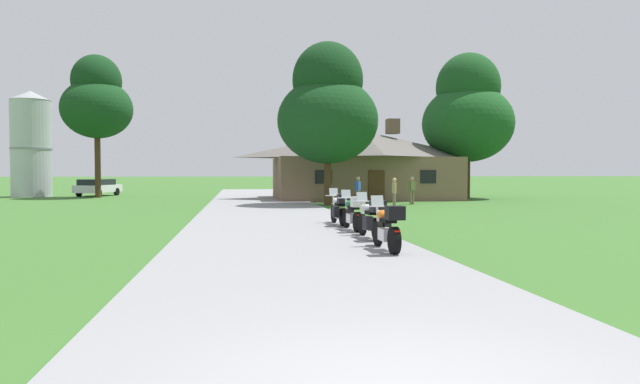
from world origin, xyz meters
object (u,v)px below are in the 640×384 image
tree_right_of_lodge (468,113)px  parked_white_suv_far_left (98,187)px  motorcycle_white_farthest_in_row (340,210)px  tree_by_lodge_front (328,109)px  bystander_olive_shirt_near_lodge (412,189)px  motorcycle_silver_second_in_row (372,220)px  bystander_tan_shirt_by_tree (394,192)px  tree_left_far (97,101)px  motorcycle_orange_nearest_to_camera (387,228)px  metal_silo_distant (31,144)px  bystander_blue_shirt_beside_signpost (358,189)px  motorcycle_green_third_in_row (353,213)px

tree_right_of_lodge → parked_white_suv_far_left: size_ratio=2.21×
motorcycle_white_farthest_in_row → tree_by_lodge_front: 13.84m
motorcycle_white_farthest_in_row → bystander_olive_shirt_near_lodge: size_ratio=1.24×
motorcycle_silver_second_in_row → parked_white_suv_far_left: parked_white_suv_far_left is taller
motorcycle_white_farthest_in_row → bystander_tan_shirt_by_tree: size_ratio=1.25×
tree_left_far → tree_right_of_lodge: size_ratio=1.01×
motorcycle_orange_nearest_to_camera → tree_left_far: 35.60m
bystander_olive_shirt_near_lodge → tree_right_of_lodge: 11.19m
tree_by_lodge_front → parked_white_suv_far_left: bearing=137.7°
bystander_olive_shirt_near_lodge → bystander_tan_shirt_by_tree: (-2.31, -4.18, -0.02)m
motorcycle_orange_nearest_to_camera → tree_right_of_lodge: 30.31m
tree_right_of_lodge → metal_silo_distant: tree_right_of_lodge is taller
bystander_olive_shirt_near_lodge → tree_left_far: (-21.28, 12.45, 6.55)m
bystander_olive_shirt_near_lodge → parked_white_suv_far_left: size_ratio=0.34×
motorcycle_white_farthest_in_row → tree_left_far: size_ratio=0.19×
tree_by_lodge_front → bystander_blue_shirt_beside_signpost: bearing=7.0°
bystander_tan_shirt_by_tree → metal_silo_distant: 31.24m
tree_left_far → motorcycle_white_farthest_in_row: bearing=-60.1°
motorcycle_white_farthest_in_row → parked_white_suv_far_left: (-15.21, 28.08, 0.17)m
bystander_tan_shirt_by_tree → metal_silo_distant: (-24.62, 18.94, 3.32)m
motorcycle_green_third_in_row → parked_white_suv_far_left: size_ratio=0.42×
tree_left_far → parked_white_suv_far_left: size_ratio=2.24×
bystander_olive_shirt_near_lodge → tree_left_far: size_ratio=0.15×
motorcycle_silver_second_in_row → bystander_blue_shirt_beside_signpost: bystander_blue_shirt_beside_signpost is taller
motorcycle_white_farthest_in_row → bystander_blue_shirt_beside_signpost: bearing=71.7°
tree_right_of_lodge → parked_white_suv_far_left: tree_right_of_lodge is taller
tree_by_lodge_front → tree_left_far: (-16.09, 12.42, 1.77)m
motorcycle_green_third_in_row → tree_left_far: size_ratio=0.19×
motorcycle_orange_nearest_to_camera → bystander_tan_shirt_by_tree: size_ratio=1.25×
metal_silo_distant → parked_white_suv_far_left: metal_silo_distant is taller
motorcycle_orange_nearest_to_camera → bystander_olive_shirt_near_lodge: 20.55m
motorcycle_orange_nearest_to_camera → bystander_olive_shirt_near_lodge: (6.86, 19.36, 0.33)m
bystander_tan_shirt_by_tree → tree_right_of_lodge: tree_right_of_lodge is taller
tree_right_of_lodge → metal_silo_distant: 34.48m
motorcycle_orange_nearest_to_camera → bystander_tan_shirt_by_tree: bystander_tan_shirt_by_tree is taller
motorcycle_orange_nearest_to_camera → bystander_olive_shirt_near_lodge: bearing=69.6°
motorcycle_silver_second_in_row → tree_by_lodge_front: (1.46, 16.99, 5.12)m
bystander_blue_shirt_beside_signpost → tree_right_of_lodge: (9.93, 6.88, 5.50)m
tree_left_far → metal_silo_distant: tree_left_far is taller
bystander_tan_shirt_by_tree → parked_white_suv_far_left: 27.75m
motorcycle_silver_second_in_row → tree_by_lodge_front: size_ratio=0.22×
tree_by_lodge_front → parked_white_suv_far_left: 23.29m
tree_right_of_lodge → tree_by_lodge_front: bearing=-149.0°
tree_left_far → bystander_blue_shirt_beside_signpost: bearing=-34.1°
motorcycle_orange_nearest_to_camera → tree_right_of_lodge: size_ratio=0.19×
motorcycle_white_farthest_in_row → tree_right_of_lodge: tree_right_of_lodge is taller
motorcycle_silver_second_in_row → bystander_tan_shirt_by_tree: size_ratio=1.25×
bystander_blue_shirt_beside_signpost → tree_right_of_lodge: tree_right_of_lodge is taller
motorcycle_green_third_in_row → tree_by_lodge_front: (1.53, 14.64, 5.11)m
metal_silo_distant → parked_white_suv_far_left: bearing=6.9°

